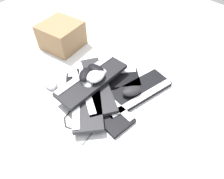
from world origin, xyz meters
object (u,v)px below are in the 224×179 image
object	(u,v)px
mouse_4	(50,84)
keyboard_5	(94,85)
keyboard_3	(86,97)
cardboard_box	(62,35)
mouse_2	(87,81)
mouse_6	(85,75)
mouse_7	(97,77)
mouse_3	(96,69)
mouse_0	(132,91)
keyboard_4	(92,79)
mouse_1	(98,74)
keyboard_0	(98,103)
keyboard_2	(103,80)
mouse_5	(93,75)
keyboard_1	(136,93)

from	to	relation	value
mouse_4	keyboard_5	bearing A→B (deg)	43.06
keyboard_3	cardboard_box	xyz separation A→B (m)	(-0.22, -0.52, 0.04)
mouse_2	mouse_6	distance (m)	0.04
keyboard_5	mouse_7	bearing A→B (deg)	132.96
mouse_3	cardboard_box	bearing A→B (deg)	-17.06
keyboard_5	mouse_0	bearing A→B (deg)	120.91
cardboard_box	mouse_2	bearing A→B (deg)	71.11
keyboard_4	mouse_4	bearing A→B (deg)	-49.00
mouse_2	mouse_3	xyz separation A→B (m)	(-0.08, -0.01, 0.03)
mouse_1	mouse_6	bearing A→B (deg)	-176.35
keyboard_0	mouse_3	distance (m)	0.19
mouse_7	keyboard_0	bearing A→B (deg)	38.48
keyboard_2	mouse_5	distance (m)	0.12
keyboard_2	mouse_0	bearing A→B (deg)	98.44
keyboard_0	mouse_2	bearing A→B (deg)	-101.74
mouse_0	mouse_2	distance (m)	0.25
keyboard_1	keyboard_3	bearing A→B (deg)	-33.83
keyboard_1	mouse_3	distance (m)	0.26
keyboard_1	mouse_2	size ratio (longest dim) A/B	4.17
keyboard_2	mouse_7	world-z (taller)	mouse_7
keyboard_5	mouse_6	world-z (taller)	mouse_6
keyboard_0	mouse_1	bearing A→B (deg)	-132.80
keyboard_1	keyboard_5	world-z (taller)	keyboard_5
keyboard_5	mouse_5	world-z (taller)	mouse_5
keyboard_1	keyboard_4	distance (m)	0.26
keyboard_0	keyboard_1	distance (m)	0.22
mouse_3	cardboard_box	size ratio (longest dim) A/B	0.43
keyboard_0	mouse_5	bearing A→B (deg)	-122.14
keyboard_2	mouse_1	world-z (taller)	mouse_1
keyboard_5	mouse_3	xyz separation A→B (m)	(-0.05, -0.03, 0.07)
mouse_1	mouse_6	world-z (taller)	mouse_6
keyboard_2	mouse_4	xyz separation A→B (m)	(0.25, -0.19, 0.01)
keyboard_2	mouse_2	size ratio (longest dim) A/B	3.98
keyboard_1	mouse_4	distance (m)	0.51
keyboard_0	mouse_2	size ratio (longest dim) A/B	4.07
keyboard_3	keyboard_2	bearing A→B (deg)	-163.58
mouse_1	mouse_6	xyz separation A→B (m)	(0.08, -0.02, 0.03)
mouse_5	mouse_2	bearing A→B (deg)	-9.50
keyboard_3	mouse_3	world-z (taller)	mouse_3
keyboard_1	mouse_6	xyz separation A→B (m)	(0.17, -0.24, 0.10)
mouse_1	mouse_5	world-z (taller)	mouse_5
keyboard_1	keyboard_5	xyz separation A→B (m)	(0.15, -0.19, 0.03)
mouse_5	mouse_7	bearing A→B (deg)	121.49
mouse_2	keyboard_1	bearing A→B (deg)	62.27
keyboard_2	cardboard_box	world-z (taller)	cardboard_box
keyboard_4	mouse_4	xyz separation A→B (m)	(0.17, -0.19, -0.05)
mouse_0	mouse_1	xyz separation A→B (m)	(0.06, -0.21, 0.03)
keyboard_3	keyboard_1	bearing A→B (deg)	146.17
keyboard_0	mouse_4	xyz separation A→B (m)	(0.11, -0.30, 0.01)
mouse_0	mouse_7	world-z (taller)	mouse_7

